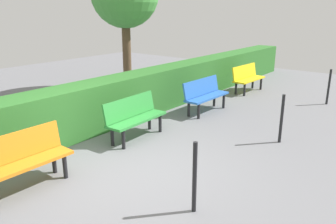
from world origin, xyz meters
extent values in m
plane|color=slate|center=(0.00, 0.00, 0.00)|extent=(23.07, 23.07, 0.00)
cube|color=yellow|center=(-6.50, -0.80, 0.41)|extent=(1.44, 0.49, 0.05)
cube|color=yellow|center=(-6.51, -0.99, 0.65)|extent=(1.42, 0.19, 0.42)
cylinder|color=black|center=(-7.05, -0.62, 0.20)|extent=(0.07, 0.07, 0.39)
cylinder|color=black|center=(-7.06, -0.92, 0.20)|extent=(0.07, 0.07, 0.39)
cylinder|color=black|center=(-5.93, -0.67, 0.20)|extent=(0.07, 0.07, 0.39)
cylinder|color=black|center=(-5.95, -0.97, 0.20)|extent=(0.07, 0.07, 0.39)
cube|color=blue|center=(-3.74, -0.68, 0.41)|extent=(1.51, 0.45, 0.05)
cube|color=blue|center=(-3.75, -0.87, 0.65)|extent=(1.51, 0.16, 0.42)
cylinder|color=black|center=(-4.34, -0.52, 0.20)|extent=(0.07, 0.07, 0.39)
cylinder|color=black|center=(-4.35, -0.82, 0.20)|extent=(0.07, 0.07, 0.39)
cylinder|color=black|center=(-3.14, -0.54, 0.20)|extent=(0.07, 0.07, 0.39)
cylinder|color=black|center=(-3.15, -0.84, 0.20)|extent=(0.07, 0.07, 0.39)
cube|color=#2D8C38|center=(-1.25, -0.83, 0.41)|extent=(1.49, 0.48, 0.05)
cube|color=#2D8C38|center=(-1.24, -1.02, 0.65)|extent=(1.48, 0.18, 0.42)
cylinder|color=black|center=(-1.84, -0.70, 0.20)|extent=(0.07, 0.07, 0.39)
cylinder|color=black|center=(-1.83, -1.00, 0.20)|extent=(0.07, 0.07, 0.39)
cylinder|color=black|center=(-0.67, -0.66, 0.20)|extent=(0.07, 0.07, 0.39)
cylinder|color=black|center=(-0.65, -0.96, 0.20)|extent=(0.07, 0.07, 0.39)
cube|color=orange|center=(1.38, -0.71, 0.41)|extent=(1.57, 0.43, 0.05)
cube|color=orange|center=(1.38, -0.90, 0.65)|extent=(1.57, 0.11, 0.42)
cylinder|color=black|center=(0.74, -0.55, 0.20)|extent=(0.07, 0.07, 0.39)
cylinder|color=black|center=(0.74, -0.85, 0.20)|extent=(0.07, 0.07, 0.39)
cube|color=#2D6B28|center=(-1.18, -1.98, 0.53)|extent=(19.07, 0.78, 1.07)
cylinder|color=brown|center=(-4.35, -4.15, 1.21)|extent=(0.27, 0.27, 2.42)
cylinder|color=black|center=(-6.51, 1.60, 0.50)|extent=(0.06, 0.06, 1.00)
cylinder|color=black|center=(-2.87, 1.60, 0.50)|extent=(0.06, 0.06, 1.00)
cylinder|color=black|center=(0.26, 1.60, 0.50)|extent=(0.06, 0.06, 1.00)
camera|label=1|loc=(3.62, 3.78, 2.62)|focal=36.40mm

